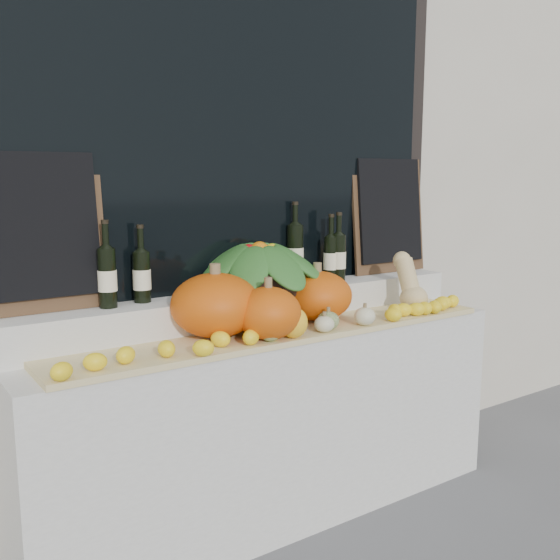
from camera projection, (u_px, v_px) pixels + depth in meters
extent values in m
cube|color=beige|center=(192.00, 40.00, 3.17)|extent=(7.00, 0.90, 4.50)
cube|color=black|center=(237.00, 103.00, 2.87)|extent=(2.40, 0.04, 2.10)
cube|color=black|center=(241.00, 102.00, 2.84)|extent=(2.20, 0.02, 2.00)
cube|color=silver|center=(271.00, 423.00, 2.88)|extent=(2.30, 0.55, 0.88)
cube|color=silver|center=(253.00, 307.00, 2.92)|extent=(2.30, 0.25, 0.16)
cube|color=tan|center=(286.00, 333.00, 2.71)|extent=(2.10, 0.32, 0.02)
ellipsoid|color=#DB580B|center=(216.00, 305.00, 2.58)|extent=(0.39, 0.39, 0.27)
ellipsoid|color=#DB580B|center=(317.00, 296.00, 2.89)|extent=(0.36, 0.36, 0.23)
ellipsoid|color=#DB580B|center=(268.00, 313.00, 2.55)|extent=(0.27, 0.27, 0.22)
ellipsoid|color=#DABC80|center=(414.00, 298.00, 3.09)|extent=(0.14, 0.14, 0.12)
cylinder|color=#DABC80|center=(407.00, 275.00, 3.12)|extent=(0.09, 0.14, 0.18)
sphere|color=#DABC80|center=(402.00, 260.00, 3.14)|extent=(0.09, 0.09, 0.09)
ellipsoid|color=#345E1C|center=(328.00, 321.00, 2.70)|extent=(0.10, 0.10, 0.08)
cylinder|color=olive|center=(328.00, 309.00, 2.70)|extent=(0.02, 0.02, 0.02)
ellipsoid|color=#345E1C|center=(270.00, 332.00, 2.52)|extent=(0.09, 0.09, 0.08)
cylinder|color=olive|center=(270.00, 319.00, 2.51)|extent=(0.02, 0.02, 0.02)
ellipsoid|color=beige|center=(324.00, 324.00, 2.67)|extent=(0.09, 0.09, 0.07)
cylinder|color=olive|center=(324.00, 314.00, 2.66)|extent=(0.02, 0.02, 0.02)
ellipsoid|color=yellow|center=(294.00, 323.00, 2.57)|extent=(0.12, 0.12, 0.13)
cylinder|color=olive|center=(294.00, 304.00, 2.56)|extent=(0.02, 0.02, 0.02)
ellipsoid|color=beige|center=(365.00, 316.00, 2.79)|extent=(0.10, 0.10, 0.08)
cylinder|color=olive|center=(365.00, 305.00, 2.78)|extent=(0.02, 0.02, 0.02)
cylinder|color=black|center=(260.00, 279.00, 2.90)|extent=(0.45, 0.45, 0.11)
cylinder|color=black|center=(107.00, 278.00, 2.51)|extent=(0.07, 0.07, 0.24)
cylinder|color=black|center=(105.00, 236.00, 2.48)|extent=(0.03, 0.03, 0.10)
cylinder|color=white|center=(107.00, 281.00, 2.51)|extent=(0.08, 0.08, 0.08)
cylinder|color=black|center=(105.00, 222.00, 2.47)|extent=(0.03, 0.03, 0.02)
cylinder|color=black|center=(142.00, 277.00, 2.62)|extent=(0.07, 0.07, 0.21)
cylinder|color=black|center=(140.00, 240.00, 2.59)|extent=(0.03, 0.03, 0.10)
cylinder|color=white|center=(142.00, 279.00, 2.62)|extent=(0.08, 0.08, 0.08)
cylinder|color=black|center=(140.00, 226.00, 2.58)|extent=(0.03, 0.03, 0.02)
cylinder|color=black|center=(295.00, 254.00, 3.08)|extent=(0.08, 0.08, 0.29)
cylinder|color=black|center=(295.00, 215.00, 3.05)|extent=(0.03, 0.03, 0.10)
cylinder|color=white|center=(295.00, 256.00, 3.08)|extent=(0.08, 0.08, 0.08)
cylinder|color=black|center=(295.00, 203.00, 3.04)|extent=(0.03, 0.03, 0.02)
cylinder|color=black|center=(338.00, 258.00, 3.15)|extent=(0.07, 0.07, 0.23)
cylinder|color=black|center=(339.00, 225.00, 3.12)|extent=(0.03, 0.03, 0.10)
cylinder|color=white|center=(338.00, 260.00, 3.15)|extent=(0.08, 0.08, 0.08)
cylinder|color=black|center=(339.00, 214.00, 3.11)|extent=(0.03, 0.03, 0.02)
cylinder|color=black|center=(331.00, 259.00, 3.14)|extent=(0.07, 0.07, 0.23)
cylinder|color=black|center=(331.00, 227.00, 3.12)|extent=(0.03, 0.03, 0.10)
cylinder|color=white|center=(331.00, 261.00, 3.15)|extent=(0.08, 0.08, 0.08)
cylinder|color=black|center=(331.00, 216.00, 3.11)|extent=(0.03, 0.03, 0.02)
cube|color=#4C331E|center=(40.00, 233.00, 2.40)|extent=(0.50, 0.08, 0.62)
cube|color=black|center=(40.00, 226.00, 2.38)|extent=(0.44, 0.08, 0.56)
cube|color=#4C331E|center=(388.00, 216.00, 3.42)|extent=(0.50, 0.08, 0.62)
cube|color=black|center=(390.00, 211.00, 3.40)|extent=(0.44, 0.08, 0.56)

